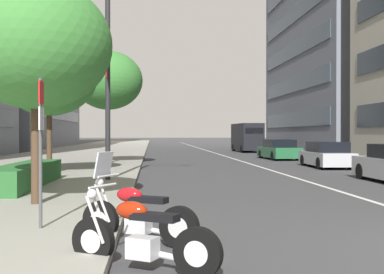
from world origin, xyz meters
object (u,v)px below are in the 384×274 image
object	(u,v)px
street_tree_near_plaza_corner	(36,45)
parking_sign_by_curb	(41,134)
motorcycle_by_sign_pole	(141,239)
street_lamp_with_banners	(118,42)
delivery_van_ahead	(247,137)
car_approaching_light	(326,155)
street_tree_by_lamp_post	(108,81)
street_tree_far_plaza	(49,75)
motorcycle_mid_row	(136,216)
car_far_down_avenue	(279,150)

from	to	relation	value
street_tree_near_plaza_corner	parking_sign_by_curb	bearing A→B (deg)	-165.16
motorcycle_by_sign_pole	street_lamp_with_banners	world-z (taller)	street_lamp_with_banners
street_tree_near_plaza_corner	delivery_van_ahead	bearing A→B (deg)	-19.08
car_approaching_light	street_tree_by_lamp_post	size ratio (longest dim) A/B	0.70
street_lamp_with_banners	street_tree_near_plaza_corner	size ratio (longest dim) A/B	1.57
street_tree_far_plaza	parking_sign_by_curb	bearing A→B (deg)	-168.84
motorcycle_by_sign_pole	street_tree_near_plaza_corner	bearing A→B (deg)	-33.59
car_approaching_light	motorcycle_mid_row	bearing A→B (deg)	152.45
car_far_down_avenue	parking_sign_by_curb	distance (m)	26.51
street_tree_near_plaza_corner	car_approaching_light	bearing A→B (deg)	-42.25
delivery_van_ahead	street_tree_by_lamp_post	world-z (taller)	street_tree_by_lamp_post
street_tree_far_plaza	street_tree_by_lamp_post	bearing A→B (deg)	-14.26
street_lamp_with_banners	street_tree_by_lamp_post	xyz separation A→B (m)	(9.85, 1.25, -0.28)
motorcycle_by_sign_pole	delivery_van_ahead	world-z (taller)	delivery_van_ahead
motorcycle_mid_row	street_tree_by_lamp_post	xyz separation A→B (m)	(19.25, 2.19, 4.32)
motorcycle_by_sign_pole	street_tree_by_lamp_post	distance (m)	21.38
motorcycle_mid_row	car_far_down_avenue	size ratio (longest dim) A/B	0.41
car_far_down_avenue	street_tree_far_plaza	bearing A→B (deg)	131.42
street_tree_far_plaza	street_tree_by_lamp_post	world-z (taller)	street_tree_by_lamp_post
car_far_down_avenue	motorcycle_by_sign_pole	bearing A→B (deg)	158.71
motorcycle_mid_row	street_lamp_with_banners	xyz separation A→B (m)	(9.40, 0.94, 4.61)
motorcycle_mid_row	street_tree_far_plaza	xyz separation A→B (m)	(12.28, 3.96, 3.75)
motorcycle_mid_row	street_lamp_with_banners	distance (m)	10.51
delivery_van_ahead	street_lamp_with_banners	bearing A→B (deg)	158.06
street_tree_near_plaza_corner	street_tree_by_lamp_post	world-z (taller)	street_tree_by_lamp_post
street_lamp_with_banners	street_tree_by_lamp_post	bearing A→B (deg)	7.26
car_approaching_light	street_tree_by_lamp_post	distance (m)	12.61
motorcycle_mid_row	street_tree_near_plaza_corner	bearing A→B (deg)	-27.66
motorcycle_mid_row	parking_sign_by_curb	world-z (taller)	parking_sign_by_curb
street_tree_far_plaza	car_approaching_light	bearing A→B (deg)	-71.62
street_tree_near_plaza_corner	street_tree_far_plaza	size ratio (longest dim) A/B	0.92
street_tree_by_lamp_post	car_approaching_light	bearing A→B (deg)	-102.14
car_approaching_light	delivery_van_ahead	distance (m)	21.56
motorcycle_mid_row	parking_sign_by_curb	distance (m)	2.24
motorcycle_by_sign_pole	street_tree_near_plaza_corner	size ratio (longest dim) A/B	0.38
motorcycle_mid_row	car_far_down_avenue	distance (m)	26.47
street_tree_near_plaza_corner	street_tree_far_plaza	bearing A→B (deg)	9.88
motorcycle_by_sign_pole	car_approaching_light	bearing A→B (deg)	-87.03
delivery_van_ahead	street_tree_far_plaza	bearing A→B (deg)	150.56
car_approaching_light	street_tree_far_plaza	bearing A→B (deg)	110.30
motorcycle_by_sign_pole	delivery_van_ahead	bearing A→B (deg)	-73.27
delivery_van_ahead	parking_sign_by_curb	distance (m)	39.27
car_far_down_avenue	street_tree_by_lamp_post	bearing A→B (deg)	113.91
street_tree_far_plaza	street_tree_by_lamp_post	size ratio (longest dim) A/B	0.91
motorcycle_mid_row	street_lamp_with_banners	world-z (taller)	street_lamp_with_banners
street_tree_far_plaza	motorcycle_mid_row	bearing A→B (deg)	-162.11
car_approaching_light	street_tree_by_lamp_post	world-z (taller)	street_tree_by_lamp_post
car_far_down_avenue	street_tree_far_plaza	size ratio (longest dim) A/B	0.82
delivery_van_ahead	parking_sign_by_curb	xyz separation A→B (m)	(-37.63, 11.20, 0.31)
delivery_van_ahead	street_tree_near_plaza_corner	size ratio (longest dim) A/B	1.12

